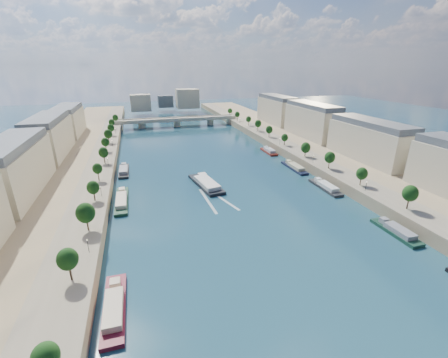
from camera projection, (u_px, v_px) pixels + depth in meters
ground at (211, 172)px, 162.05m from camera, size 700.00×700.00×0.00m
quay_left at (65, 181)px, 142.40m from camera, size 44.00×520.00×5.00m
quay_right at (327, 157)px, 179.90m from camera, size 44.00×520.00×5.00m
pave_left at (97, 173)px, 145.40m from camera, size 14.00×520.00×0.10m
pave_right at (306, 154)px, 175.08m from camera, size 14.00×520.00×0.10m
trees_left at (101, 161)px, 145.77m from camera, size 4.80×268.80×8.26m
trees_right at (295, 142)px, 181.58m from camera, size 4.80×268.80×8.26m
lamps_left at (105, 173)px, 136.62m from camera, size 0.36×200.36×4.28m
lamps_right at (295, 148)px, 177.42m from camera, size 0.36×200.36×4.28m
buildings_left at (34, 148)px, 144.78m from camera, size 16.00×226.00×23.20m
buildings_right at (337, 129)px, 189.05m from camera, size 16.00×226.00×23.20m
skyline at (169, 100)px, 354.47m from camera, size 79.00×42.00×22.00m
bridge at (177, 121)px, 279.55m from camera, size 112.00×12.00×8.15m
tour_barge at (206, 184)px, 142.93m from camera, size 12.53×28.85×3.79m
wake at (215, 200)px, 128.42m from camera, size 11.89×26.03×0.04m
moored_barges_left at (119, 238)px, 98.44m from camera, size 5.00×159.19×3.60m
moored_barges_right at (337, 195)px, 131.47m from camera, size 5.00×160.79×3.60m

